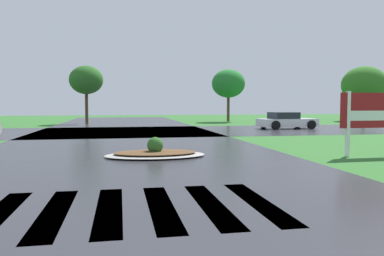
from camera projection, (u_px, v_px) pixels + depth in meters
name	position (u px, v px, depth m)	size (l,w,h in m)	color
asphalt_roadway	(128.00, 158.00, 12.83)	(11.43, 80.00, 0.01)	#2B2B30
asphalt_cross_road	(124.00, 132.00, 25.21)	(90.00, 10.28, 0.01)	#2B2B30
crosswalk_stripes	(135.00, 208.00, 6.70)	(4.95, 3.15, 0.01)	white
estate_billboard	(373.00, 113.00, 13.39)	(2.55, 0.17, 2.26)	white
median_island	(155.00, 153.00, 13.22)	(3.46, 2.04, 0.68)	#9E9B93
car_silver_hatch	(286.00, 121.00, 28.17)	(4.35, 2.42, 1.21)	silver
background_treeline	(212.00, 83.00, 37.80)	(47.20, 5.10, 5.82)	#4C3823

